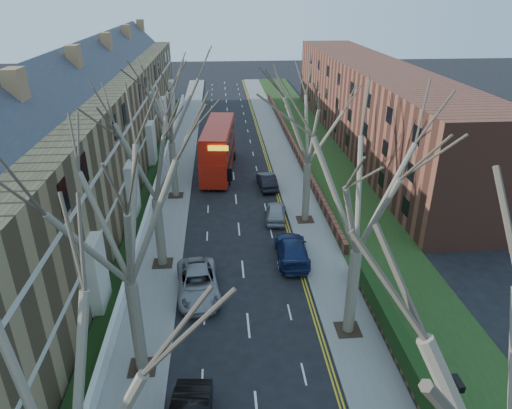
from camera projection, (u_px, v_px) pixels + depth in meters
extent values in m
cube|color=slate|center=(181.00, 158.00, 53.46)|extent=(3.00, 102.00, 0.12)
cube|color=slate|center=(282.00, 155.00, 54.33)|extent=(3.00, 102.00, 0.12)
cube|color=olive|center=(89.00, 139.00, 43.57)|extent=(9.00, 78.00, 10.00)
cube|color=#2D2F38|center=(79.00, 75.00, 41.02)|extent=(4.67, 78.00, 4.67)
cube|color=silver|center=(138.00, 153.00, 44.53)|extent=(0.12, 78.00, 0.35)
cube|color=silver|center=(134.00, 117.00, 43.04)|extent=(0.12, 78.00, 0.35)
cube|color=brown|center=(370.00, 105.00, 56.67)|extent=(8.00, 54.00, 10.00)
cube|color=brown|center=(291.00, 141.00, 57.84)|extent=(0.35, 54.00, 0.90)
cube|color=black|center=(428.00, 396.00, 20.55)|extent=(0.70, 24.00, 1.20)
cube|color=white|center=(158.00, 180.00, 45.88)|extent=(0.30, 78.00, 1.00)
cube|color=#1D3413|center=(319.00, 154.00, 54.62)|extent=(6.00, 102.00, 0.06)
cube|color=black|center=(458.00, 383.00, 12.50)|extent=(0.18, 0.50, 0.22)
cylinder|color=#6B604C|center=(137.00, 328.00, 22.57)|extent=(0.64, 0.64, 5.25)
cube|color=#2D2116|center=(143.00, 367.00, 23.69)|extent=(1.40, 1.40, 0.05)
cylinder|color=#6B604C|center=(160.00, 232.00, 31.63)|extent=(0.64, 0.64, 5.07)
cube|color=#2D2116|center=(163.00, 263.00, 32.70)|extent=(1.40, 1.40, 0.05)
cylinder|color=#6B604C|center=(174.00, 170.00, 42.42)|extent=(0.60, 0.60, 5.25)
cube|color=#2D2116|center=(176.00, 195.00, 43.53)|extent=(1.40, 1.40, 0.05)
cylinder|color=#6B604C|center=(352.00, 292.00, 25.21)|extent=(0.64, 0.64, 5.25)
cube|color=#2D2116|center=(348.00, 330.00, 26.32)|extent=(1.40, 1.40, 0.05)
cylinder|color=#6B604C|center=(306.00, 193.00, 37.87)|extent=(0.60, 0.60, 5.07)
cube|color=#2D2116|center=(305.00, 220.00, 38.94)|extent=(1.40, 1.40, 0.05)
cube|color=#B61A0D|center=(219.00, 157.00, 49.14)|extent=(3.94, 12.24, 2.41)
cube|color=#B61A0D|center=(218.00, 137.00, 48.16)|extent=(3.88, 11.64, 2.19)
cube|color=black|center=(219.00, 153.00, 48.93)|extent=(3.86, 11.29, 0.98)
cube|color=black|center=(218.00, 136.00, 48.11)|extent=(3.84, 11.05, 0.98)
imported|color=gray|center=(198.00, 283.00, 29.35)|extent=(3.13, 5.90, 1.58)
imported|color=navy|center=(292.00, 250.00, 33.14)|extent=(2.44, 5.58, 1.60)
imported|color=#93969B|center=(276.00, 212.00, 38.94)|extent=(2.21, 4.38, 1.43)
imported|color=black|center=(267.00, 181.00, 45.29)|extent=(1.86, 4.56, 1.47)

